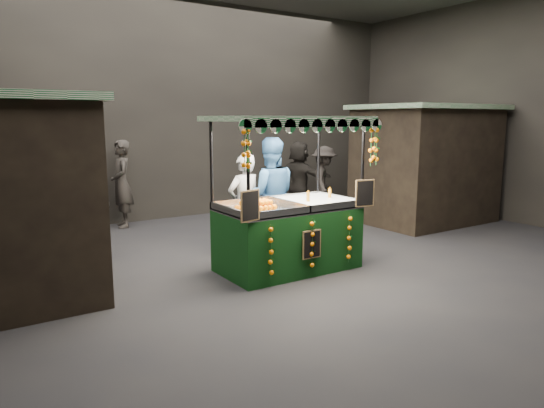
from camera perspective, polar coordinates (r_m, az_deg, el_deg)
ground at (r=7.76m, az=4.30°, el=-7.42°), size 12.00×12.00×0.00m
market_hall at (r=7.50m, az=4.65°, el=18.11°), size 12.10×10.10×5.05m
neighbour_stall_right at (r=11.62m, az=17.27°, el=4.48°), size 3.00×2.20×2.60m
juice_stall at (r=7.53m, az=2.07°, el=-2.26°), size 2.41×1.42×2.33m
vendor_grey at (r=8.30m, az=-3.21°, el=-0.13°), size 0.67×0.47×1.73m
vendor_blue at (r=8.51m, az=-0.28°, el=1.01°), size 1.19×1.08×1.99m
shopper_0 at (r=9.26m, az=-28.88°, el=-0.28°), size 0.75×0.64×1.74m
shopper_1 at (r=11.23m, az=13.15°, el=1.85°), size 0.98×0.95×1.59m
shopper_2 at (r=8.80m, az=-21.47°, el=-0.17°), size 1.11×0.84×1.75m
shopper_3 at (r=11.83m, az=6.00°, el=2.64°), size 1.16×1.23×1.67m
shopper_5 at (r=12.13m, az=3.15°, el=3.10°), size 0.92×1.72×1.77m
shopper_6 at (r=10.98m, az=-16.97°, el=2.23°), size 0.53×0.73×1.86m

